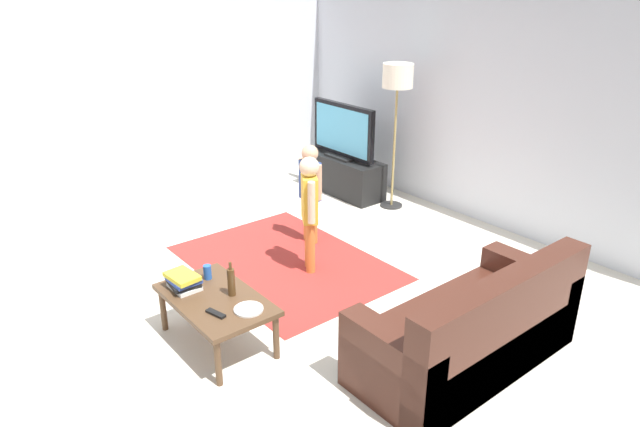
{
  "coord_description": "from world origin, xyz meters",
  "views": [
    {
      "loc": [
        3.87,
        -2.53,
        2.72
      ],
      "look_at": [
        0.0,
        0.6,
        0.65
      ],
      "focal_mm": 32.2,
      "sensor_mm": 36.0,
      "label": 1
    }
  ],
  "objects_px": {
    "tv_stand": "(343,175)",
    "book_stack": "(183,281)",
    "soda_can": "(207,272)",
    "tv": "(343,131)",
    "child_center": "(310,204)",
    "tv_remote": "(216,313)",
    "floor_lamp": "(397,84)",
    "plate": "(249,309)",
    "bottle": "(231,282)",
    "couch": "(475,334)",
    "child_near_tv": "(310,185)",
    "coffee_table": "(216,303)"
  },
  "relations": [
    {
      "from": "tv_stand",
      "to": "book_stack",
      "type": "distance_m",
      "value": 3.6
    },
    {
      "from": "book_stack",
      "to": "soda_can",
      "type": "height_order",
      "value": "book_stack"
    },
    {
      "from": "tv",
      "to": "child_center",
      "type": "relative_size",
      "value": 0.94
    },
    {
      "from": "tv_remote",
      "to": "soda_can",
      "type": "height_order",
      "value": "soda_can"
    },
    {
      "from": "floor_lamp",
      "to": "book_stack",
      "type": "distance_m",
      "value": 3.61
    },
    {
      "from": "tv_stand",
      "to": "plate",
      "type": "height_order",
      "value": "tv_stand"
    },
    {
      "from": "tv_stand",
      "to": "bottle",
      "type": "height_order",
      "value": "bottle"
    },
    {
      "from": "couch",
      "to": "child_near_tv",
      "type": "height_order",
      "value": "child_near_tv"
    },
    {
      "from": "coffee_table",
      "to": "soda_can",
      "type": "relative_size",
      "value": 8.33
    },
    {
      "from": "book_stack",
      "to": "soda_can",
      "type": "distance_m",
      "value": 0.23
    },
    {
      "from": "tv_remote",
      "to": "floor_lamp",
      "type": "bearing_deg",
      "value": 99.11
    },
    {
      "from": "floor_lamp",
      "to": "tv_remote",
      "type": "relative_size",
      "value": 10.47
    },
    {
      "from": "child_center",
      "to": "soda_can",
      "type": "distance_m",
      "value": 1.28
    },
    {
      "from": "tv_stand",
      "to": "bottle",
      "type": "xyz_separation_m",
      "value": [
        2.03,
        -2.92,
        0.29
      ]
    },
    {
      "from": "couch",
      "to": "plate",
      "type": "bearing_deg",
      "value": -132.83
    },
    {
      "from": "coffee_table",
      "to": "tv_remote",
      "type": "bearing_deg",
      "value": -28.61
    },
    {
      "from": "book_stack",
      "to": "tv_stand",
      "type": "bearing_deg",
      "value": 118.21
    },
    {
      "from": "child_near_tv",
      "to": "bottle",
      "type": "distance_m",
      "value": 1.96
    },
    {
      "from": "soda_can",
      "to": "bottle",
      "type": "bearing_deg",
      "value": 3.27
    },
    {
      "from": "tv_stand",
      "to": "tv_remote",
      "type": "relative_size",
      "value": 7.06
    },
    {
      "from": "tv_stand",
      "to": "plate",
      "type": "distance_m",
      "value": 3.74
    },
    {
      "from": "tv_remote",
      "to": "plate",
      "type": "height_order",
      "value": "plate"
    },
    {
      "from": "couch",
      "to": "tv_remote",
      "type": "relative_size",
      "value": 10.59
    },
    {
      "from": "floor_lamp",
      "to": "book_stack",
      "type": "bearing_deg",
      "value": -74.18
    },
    {
      "from": "soda_can",
      "to": "plate",
      "type": "relative_size",
      "value": 0.55
    },
    {
      "from": "couch",
      "to": "child_center",
      "type": "relative_size",
      "value": 1.54
    },
    {
      "from": "book_stack",
      "to": "soda_can",
      "type": "bearing_deg",
      "value": 95.95
    },
    {
      "from": "couch",
      "to": "bottle",
      "type": "relative_size",
      "value": 6.32
    },
    {
      "from": "floor_lamp",
      "to": "child_near_tv",
      "type": "height_order",
      "value": "floor_lamp"
    },
    {
      "from": "couch",
      "to": "child_center",
      "type": "bearing_deg",
      "value": 179.6
    },
    {
      "from": "couch",
      "to": "tv_remote",
      "type": "height_order",
      "value": "couch"
    },
    {
      "from": "tv",
      "to": "bottle",
      "type": "distance_m",
      "value": 3.55
    },
    {
      "from": "tv_remote",
      "to": "soda_can",
      "type": "relative_size",
      "value": 1.42
    },
    {
      "from": "tv",
      "to": "child_near_tv",
      "type": "bearing_deg",
      "value": -53.76
    },
    {
      "from": "floor_lamp",
      "to": "child_center",
      "type": "distance_m",
      "value": 2.15
    },
    {
      "from": "child_near_tv",
      "to": "tv_remote",
      "type": "xyz_separation_m",
      "value": [
        1.26,
        -1.87,
        -0.23
      ]
    },
    {
      "from": "bottle",
      "to": "tv_remote",
      "type": "bearing_deg",
      "value": -54.69
    },
    {
      "from": "tv",
      "to": "bottle",
      "type": "bearing_deg",
      "value": -55.08
    },
    {
      "from": "tv",
      "to": "couch",
      "type": "relative_size",
      "value": 0.61
    },
    {
      "from": "child_near_tv",
      "to": "bottle",
      "type": "xyz_separation_m",
      "value": [
        1.09,
        -1.63,
        -0.12
      ]
    },
    {
      "from": "child_center",
      "to": "coffee_table",
      "type": "height_order",
      "value": "child_center"
    },
    {
      "from": "tv_stand",
      "to": "tv",
      "type": "xyz_separation_m",
      "value": [
        -0.0,
        -0.02,
        0.6
      ]
    },
    {
      "from": "tv",
      "to": "bottle",
      "type": "xyz_separation_m",
      "value": [
        2.03,
        -2.9,
        -0.31
      ]
    },
    {
      "from": "floor_lamp",
      "to": "book_stack",
      "type": "height_order",
      "value": "floor_lamp"
    },
    {
      "from": "tv",
      "to": "book_stack",
      "type": "relative_size",
      "value": 3.69
    },
    {
      "from": "tv",
      "to": "child_center",
      "type": "height_order",
      "value": "tv"
    },
    {
      "from": "child_center",
      "to": "bottle",
      "type": "height_order",
      "value": "child_center"
    },
    {
      "from": "child_near_tv",
      "to": "soda_can",
      "type": "xyz_separation_m",
      "value": [
        0.74,
        -1.65,
        -0.18
      ]
    },
    {
      "from": "tv_stand",
      "to": "bottle",
      "type": "relative_size",
      "value": 4.22
    },
    {
      "from": "child_center",
      "to": "plate",
      "type": "height_order",
      "value": "child_center"
    }
  ]
}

